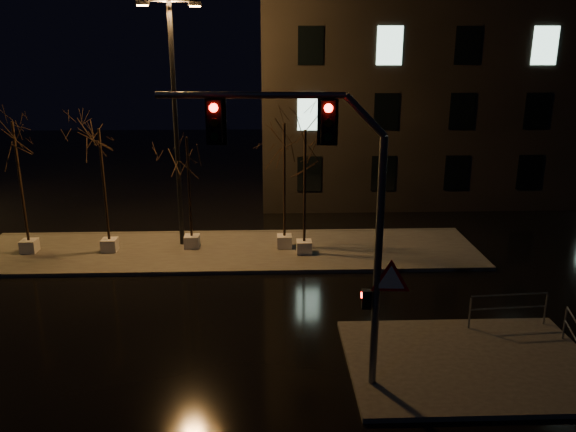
{
  "coord_description": "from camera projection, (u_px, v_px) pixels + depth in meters",
  "views": [
    {
      "loc": [
        1.78,
        -17.43,
        8.7
      ],
      "look_at": [
        2.5,
        2.18,
        2.8
      ],
      "focal_mm": 35.0,
      "sensor_mm": 36.0,
      "label": 1
    }
  ],
  "objects": [
    {
      "name": "tree_4",
      "position": [
        305.0,
        158.0,
        23.17
      ],
      "size": [
        1.8,
        1.8,
        5.48
      ],
      "color": "silver",
      "rests_on": "median"
    },
    {
      "name": "ground",
      "position": [
        217.0,
        314.0,
        19.12
      ],
      "size": [
        90.0,
        90.0,
        0.0
      ],
      "primitive_type": "plane",
      "color": "black",
      "rests_on": "ground"
    },
    {
      "name": "guard_rail_b",
      "position": [
        575.0,
        335.0,
        15.98
      ],
      "size": [
        0.6,
        2.2,
        1.07
      ],
      "rotation": [
        0.0,
        0.0,
        1.32
      ],
      "color": "slate",
      "rests_on": "sidewalk_corner"
    },
    {
      "name": "building",
      "position": [
        464.0,
        68.0,
        34.68
      ],
      "size": [
        25.0,
        12.0,
        15.0
      ],
      "primitive_type": "cube",
      "color": "black",
      "rests_on": "ground"
    },
    {
      "name": "tree_0",
      "position": [
        16.0,
        152.0,
        23.22
      ],
      "size": [
        1.8,
        1.8,
        5.81
      ],
      "color": "silver",
      "rests_on": "median"
    },
    {
      "name": "tree_1",
      "position": [
        101.0,
        157.0,
        23.41
      ],
      "size": [
        1.8,
        1.8,
        5.5
      ],
      "color": "silver",
      "rests_on": "median"
    },
    {
      "name": "median",
      "position": [
        229.0,
        251.0,
        24.84
      ],
      "size": [
        22.0,
        5.0,
        0.15
      ],
      "primitive_type": "cube",
      "color": "#413F3A",
      "rests_on": "ground"
    },
    {
      "name": "traffic_signal_mast",
      "position": [
        330.0,
        202.0,
        13.55
      ],
      "size": [
        6.2,
        0.54,
        7.58
      ],
      "rotation": [
        0.0,
        0.0,
        -0.06
      ],
      "color": "slate",
      "rests_on": "sidewalk_corner"
    },
    {
      "name": "sidewalk_corner",
      "position": [
        470.0,
        363.0,
        16.01
      ],
      "size": [
        7.0,
        5.0,
        0.15
      ],
      "primitive_type": "cube",
      "color": "#413F3A",
      "rests_on": "ground"
    },
    {
      "name": "tree_3",
      "position": [
        284.0,
        152.0,
        23.84
      ],
      "size": [
        1.8,
        1.8,
        5.67
      ],
      "color": "silver",
      "rests_on": "median"
    },
    {
      "name": "guard_rail_a",
      "position": [
        509.0,
        305.0,
        17.76
      ],
      "size": [
        2.57,
        0.23,
        1.11
      ],
      "rotation": [
        0.0,
        0.0,
        0.07
      ],
      "color": "slate",
      "rests_on": "sidewalk_corner"
    },
    {
      "name": "streetlight_main",
      "position": [
        175.0,
        110.0,
        23.78
      ],
      "size": [
        2.6,
        0.73,
        10.41
      ],
      "rotation": [
        0.0,
        0.0,
        0.17
      ],
      "color": "black",
      "rests_on": "median"
    },
    {
      "name": "tree_2",
      "position": [
        188.0,
        162.0,
        23.95
      ],
      "size": [
        1.8,
        1.8,
        5.07
      ],
      "color": "silver",
      "rests_on": "median"
    }
  ]
}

